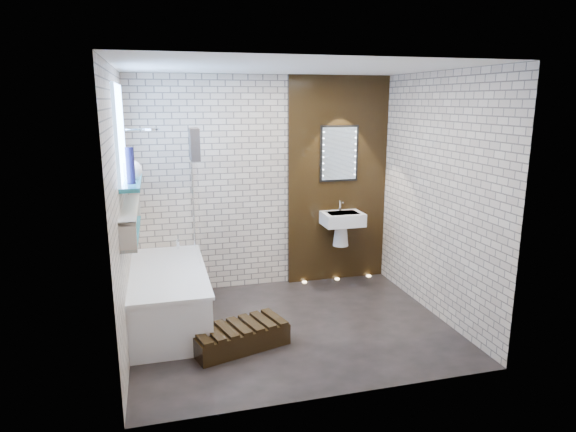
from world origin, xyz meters
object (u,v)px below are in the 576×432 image
object	(u,v)px
bath_screen	(195,195)
led_mirror	(339,154)
bathtub	(168,296)
washbasin	(342,223)
walnut_step	(239,337)

from	to	relation	value
bath_screen	led_mirror	world-z (taller)	led_mirror
bath_screen	led_mirror	bearing A→B (deg)	10.66
bathtub	bath_screen	bearing A→B (deg)	51.10
bath_screen	washbasin	xyz separation A→B (m)	(1.82, 0.18, -0.49)
washbasin	walnut_step	xyz separation A→B (m)	(-1.55, -1.37, -0.69)
bathtub	led_mirror	world-z (taller)	led_mirror
bathtub	walnut_step	distance (m)	0.99
bathtub	walnut_step	size ratio (longest dim) A/B	1.93
bath_screen	washbasin	distance (m)	1.89
bath_screen	led_mirror	size ratio (longest dim) A/B	2.00
bathtub	walnut_step	xyz separation A→B (m)	(0.62, -0.75, -0.19)
bathtub	washbasin	distance (m)	2.32
led_mirror	walnut_step	bearing A→B (deg)	-135.33
washbasin	walnut_step	bearing A→B (deg)	-138.44
bath_screen	walnut_step	world-z (taller)	bath_screen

